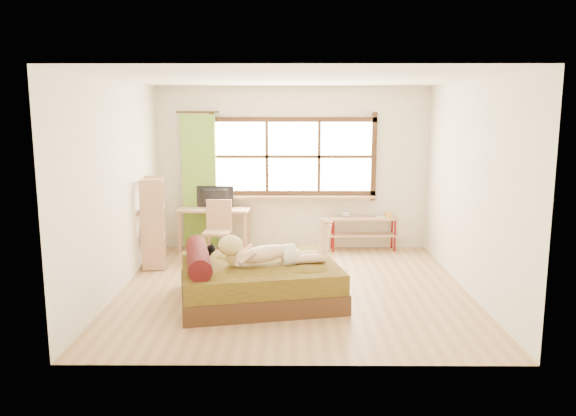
{
  "coord_description": "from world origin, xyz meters",
  "views": [
    {
      "loc": [
        -0.03,
        -7.08,
        2.32
      ],
      "look_at": [
        -0.07,
        0.2,
        1.04
      ],
      "focal_mm": 35.0,
      "sensor_mm": 36.0,
      "label": 1
    }
  ],
  "objects_px": {
    "bed": "(256,280)",
    "woman": "(271,241)",
    "desk": "(214,214)",
    "bookshelf": "(153,222)",
    "pipe_shelf": "(364,226)",
    "chair": "(218,226)",
    "kitten": "(202,252)"
  },
  "relations": [
    {
      "from": "woman",
      "to": "desk",
      "type": "height_order",
      "value": "woman"
    },
    {
      "from": "bed",
      "to": "desk",
      "type": "bearing_deg",
      "value": 97.37
    },
    {
      "from": "kitten",
      "to": "bookshelf",
      "type": "relative_size",
      "value": 0.21
    },
    {
      "from": "chair",
      "to": "bookshelf",
      "type": "relative_size",
      "value": 0.69
    },
    {
      "from": "desk",
      "to": "pipe_shelf",
      "type": "relative_size",
      "value": 1.06
    },
    {
      "from": "bed",
      "to": "kitten",
      "type": "distance_m",
      "value": 0.76
    },
    {
      "from": "woman",
      "to": "bookshelf",
      "type": "relative_size",
      "value": 1.0
    },
    {
      "from": "pipe_shelf",
      "to": "bookshelf",
      "type": "relative_size",
      "value": 0.85
    },
    {
      "from": "chair",
      "to": "bed",
      "type": "bearing_deg",
      "value": -67.07
    },
    {
      "from": "woman",
      "to": "pipe_shelf",
      "type": "relative_size",
      "value": 1.17
    },
    {
      "from": "bed",
      "to": "chair",
      "type": "relative_size",
      "value": 2.35
    },
    {
      "from": "pipe_shelf",
      "to": "kitten",
      "type": "bearing_deg",
      "value": -136.41
    },
    {
      "from": "desk",
      "to": "bookshelf",
      "type": "distance_m",
      "value": 1.18
    },
    {
      "from": "bed",
      "to": "chair",
      "type": "height_order",
      "value": "chair"
    },
    {
      "from": "woman",
      "to": "chair",
      "type": "distance_m",
      "value": 2.29
    },
    {
      "from": "woman",
      "to": "bookshelf",
      "type": "bearing_deg",
      "value": 127.4
    },
    {
      "from": "bed",
      "to": "pipe_shelf",
      "type": "relative_size",
      "value": 1.91
    },
    {
      "from": "woman",
      "to": "pipe_shelf",
      "type": "height_order",
      "value": "woman"
    },
    {
      "from": "chair",
      "to": "pipe_shelf",
      "type": "xyz_separation_m",
      "value": [
        2.37,
        0.49,
        -0.1
      ]
    },
    {
      "from": "woman",
      "to": "bookshelf",
      "type": "distance_m",
      "value": 2.4
    },
    {
      "from": "woman",
      "to": "kitten",
      "type": "relative_size",
      "value": 4.67
    },
    {
      "from": "desk",
      "to": "woman",
      "type": "bearing_deg",
      "value": -63.84
    },
    {
      "from": "woman",
      "to": "chair",
      "type": "bearing_deg",
      "value": 102.19
    },
    {
      "from": "woman",
      "to": "pipe_shelf",
      "type": "bearing_deg",
      "value": 49.01
    },
    {
      "from": "chair",
      "to": "pipe_shelf",
      "type": "bearing_deg",
      "value": 15.21
    },
    {
      "from": "bed",
      "to": "kitten",
      "type": "relative_size",
      "value": 7.59
    },
    {
      "from": "bed",
      "to": "pipe_shelf",
      "type": "bearing_deg",
      "value": 45.39
    },
    {
      "from": "kitten",
      "to": "pipe_shelf",
      "type": "bearing_deg",
      "value": 34.67
    },
    {
      "from": "woman",
      "to": "bookshelf",
      "type": "height_order",
      "value": "bookshelf"
    },
    {
      "from": "kitten",
      "to": "chair",
      "type": "bearing_deg",
      "value": 79.79
    },
    {
      "from": "woman",
      "to": "desk",
      "type": "relative_size",
      "value": 1.1
    },
    {
      "from": "bed",
      "to": "woman",
      "type": "height_order",
      "value": "woman"
    }
  ]
}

